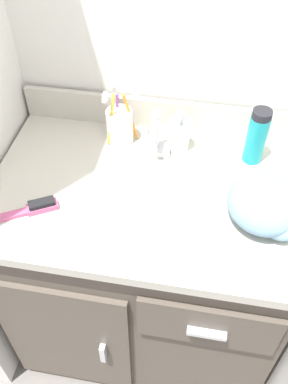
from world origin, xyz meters
name	(u,v)px	position (x,y,z in m)	size (l,w,h in m)	color
ground_plane	(145,321)	(0.00, 0.00, 0.00)	(6.00, 6.00, 0.00)	slate
wall_back	(168,12)	(0.00, 0.33, 1.10)	(1.03, 0.08, 2.20)	silver
vanity	(145,266)	(0.00, 0.00, 0.40)	(0.85, 0.57, 0.76)	brown
backsplash	(161,115)	(0.00, 0.27, 0.81)	(0.85, 0.02, 0.10)	beige
sink_faucet	(155,139)	(0.00, 0.16, 0.81)	(0.09, 0.09, 0.14)	silver
toothbrush_cup	(120,125)	(-0.11, 0.19, 0.82)	(0.10, 0.10, 0.18)	white
soap_dispenser	(179,134)	(0.06, 0.18, 0.82)	(0.06, 0.06, 0.13)	silver
shaving_cream_can	(257,136)	(0.28, 0.17, 0.85)	(0.05, 0.05, 0.17)	teal
hairbrush	(31,209)	(-0.28, -0.13, 0.77)	(0.18, 0.12, 0.03)	#C1517F
hand_towel	(268,206)	(0.31, -0.04, 0.81)	(0.19, 0.20, 0.10)	#6B8EA8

